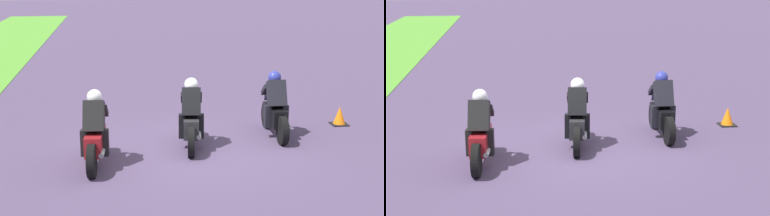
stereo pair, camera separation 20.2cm
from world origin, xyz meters
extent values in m
plane|color=#483A57|center=(0.00, 0.00, 0.00)|extent=(120.00, 120.00, 0.00)
cylinder|color=black|center=(1.49, -2.01, 0.32)|extent=(0.64, 0.15, 0.64)
cylinder|color=black|center=(0.10, -1.99, 0.32)|extent=(0.64, 0.15, 0.64)
cube|color=black|center=(0.79, -2.00, 0.50)|extent=(1.10, 0.34, 0.40)
ellipsoid|color=black|center=(0.89, -2.00, 0.80)|extent=(0.48, 0.31, 0.24)
cube|color=red|center=(0.29, -1.99, 0.52)|extent=(0.06, 0.16, 0.08)
cylinder|color=#A5A5AD|center=(0.44, -2.15, 0.37)|extent=(0.42, 0.11, 0.10)
cube|color=black|center=(0.69, -2.00, 1.02)|extent=(0.49, 0.41, 0.66)
sphere|color=navy|center=(0.91, -2.00, 1.36)|extent=(0.30, 0.30, 0.30)
cube|color=slate|center=(1.29, -2.01, 0.84)|extent=(0.16, 0.26, 0.23)
cube|color=black|center=(0.68, -1.80, 0.50)|extent=(0.18, 0.14, 0.52)
cube|color=black|center=(0.67, -2.20, 0.50)|extent=(0.18, 0.14, 0.52)
cube|color=black|center=(1.08, -1.82, 1.04)|extent=(0.39, 0.11, 0.31)
cube|color=black|center=(1.07, -2.18, 1.04)|extent=(0.39, 0.11, 0.31)
cylinder|color=black|center=(0.91, -0.07, 0.32)|extent=(0.65, 0.23, 0.64)
cylinder|color=black|center=(-0.48, 0.12, 0.32)|extent=(0.65, 0.23, 0.64)
cube|color=#252529|center=(0.22, 0.02, 0.50)|extent=(1.13, 0.47, 0.40)
ellipsoid|color=#252529|center=(0.32, 0.01, 0.80)|extent=(0.52, 0.36, 0.24)
cube|color=red|center=(-0.29, 0.09, 0.52)|extent=(0.08, 0.17, 0.08)
cylinder|color=#A5A5AD|center=(-0.15, -0.09, 0.37)|extent=(0.43, 0.16, 0.10)
cube|color=black|center=(0.12, 0.04, 1.02)|extent=(0.53, 0.46, 0.66)
sphere|color=silver|center=(0.34, 0.01, 1.36)|extent=(0.34, 0.34, 0.30)
cube|color=#446365|center=(0.71, -0.04, 0.84)|extent=(0.19, 0.28, 0.23)
cube|color=black|center=(0.13, 0.24, 0.50)|extent=(0.20, 0.16, 0.52)
cube|color=black|center=(0.07, -0.16, 0.50)|extent=(0.20, 0.16, 0.52)
cube|color=black|center=(0.52, 0.17, 1.04)|extent=(0.40, 0.15, 0.31)
cube|color=black|center=(0.47, -0.19, 1.04)|extent=(0.40, 0.15, 0.31)
cylinder|color=black|center=(-0.04, 1.99, 0.32)|extent=(0.65, 0.20, 0.64)
cylinder|color=black|center=(-1.43, 2.12, 0.32)|extent=(0.65, 0.20, 0.64)
cube|color=maroon|center=(-0.73, 2.06, 0.50)|extent=(1.12, 0.42, 0.40)
ellipsoid|color=maroon|center=(-0.63, 2.05, 0.80)|extent=(0.50, 0.34, 0.24)
cube|color=red|center=(-1.24, 2.10, 0.52)|extent=(0.07, 0.16, 0.08)
cylinder|color=#A5A5AD|center=(-1.10, 1.93, 0.37)|extent=(0.43, 0.14, 0.10)
cube|color=black|center=(-0.83, 2.06, 1.02)|extent=(0.52, 0.44, 0.66)
sphere|color=silver|center=(-0.61, 2.04, 1.36)|extent=(0.33, 0.33, 0.30)
cube|color=slate|center=(-0.24, 2.01, 0.84)|extent=(0.18, 0.27, 0.23)
cube|color=black|center=(-0.84, 2.27, 0.50)|extent=(0.19, 0.16, 0.52)
cube|color=black|center=(-0.87, 1.87, 0.50)|extent=(0.19, 0.16, 0.52)
cube|color=black|center=(-0.44, 2.21, 1.04)|extent=(0.39, 0.13, 0.31)
cube|color=black|center=(-0.47, 1.85, 1.04)|extent=(0.39, 0.13, 0.31)
cube|color=black|center=(1.52, -3.87, 0.01)|extent=(0.40, 0.40, 0.03)
cone|color=orange|center=(1.52, -3.87, 0.23)|extent=(0.32, 0.32, 0.46)
camera|label=1|loc=(-11.84, 1.67, 3.83)|focal=54.48mm
camera|label=2|loc=(-11.87, 1.47, 3.83)|focal=54.48mm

